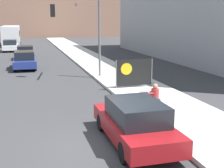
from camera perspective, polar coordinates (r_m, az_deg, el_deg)
name	(u,v)px	position (r m, az deg, el deg)	size (l,w,h in m)	color
ground_plane	(109,145)	(10.56, -0.52, -11.17)	(160.00, 160.00, 0.00)	#38383A
sidewalk_curb	(107,69)	(25.53, -0.92, 2.67)	(3.64, 90.00, 0.16)	beige
seated_protester	(155,97)	(13.59, 7.93, -2.34)	(0.97, 0.77, 1.23)	#474C56
protest_banner	(134,72)	(18.38, 4.04, 2.11)	(2.28, 0.06, 1.66)	slate
traffic_light_pole	(81,25)	(21.89, -5.65, 10.72)	(3.36, 3.13, 5.24)	slate
parked_car_curbside	(135,122)	(10.54, 4.24, -6.96)	(1.82, 4.51, 1.48)	maroon
car_on_road_nearest	(25,60)	(27.34, -15.70, 4.24)	(1.82, 4.41, 1.50)	navy
car_on_road_midblock	(25,52)	(34.00, -15.58, 5.59)	(1.80, 4.63, 1.43)	#565B60
car_on_road_distant	(10,45)	(43.27, -18.10, 6.72)	(1.87, 4.61, 1.51)	white
city_bus_on_road	(11,34)	(53.15, -17.94, 8.66)	(2.57, 10.22, 3.06)	silver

